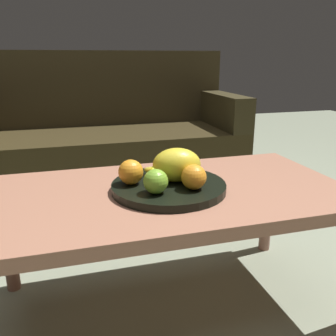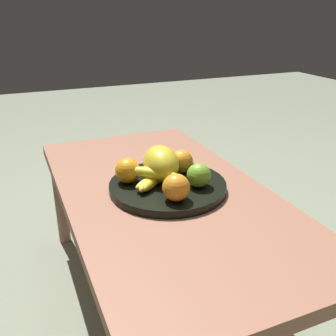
{
  "view_description": "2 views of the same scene",
  "coord_description": "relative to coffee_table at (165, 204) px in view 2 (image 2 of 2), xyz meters",
  "views": [
    {
      "loc": [
        -0.3,
        -1.03,
        0.86
      ],
      "look_at": [
        -0.0,
        -0.01,
        0.52
      ],
      "focal_mm": 38.02,
      "sensor_mm": 36.0,
      "label": 1
    },
    {
      "loc": [
        -0.99,
        0.41,
        0.98
      ],
      "look_at": [
        -0.0,
        -0.01,
        0.52
      ],
      "focal_mm": 40.8,
      "sensor_mm": 36.0,
      "label": 2
    }
  ],
  "objects": [
    {
      "name": "orange_right",
      "position": [
        0.05,
        0.1,
        0.11
      ],
      "size": [
        0.08,
        0.08,
        0.08
      ],
      "primitive_type": "sphere",
      "color": "orange",
      "rests_on": "fruit_bowl"
    },
    {
      "name": "ground_plane",
      "position": [
        0.0,
        0.0,
        -0.4
      ],
      "size": [
        8.0,
        8.0,
        0.0
      ],
      "primitive_type": "plane",
      "color": "gray"
    },
    {
      "name": "coffee_table",
      "position": [
        0.0,
        0.0,
        0.0
      ],
      "size": [
        1.17,
        0.61,
        0.45
      ],
      "color": "#9C664D",
      "rests_on": "ground_plane"
    },
    {
      "name": "orange_left",
      "position": [
        0.06,
        -0.08,
        0.11
      ],
      "size": [
        0.08,
        0.08,
        0.08
      ],
      "primitive_type": "sphere",
      "color": "orange",
      "rests_on": "fruit_bowl"
    },
    {
      "name": "orange_front",
      "position": [
        -0.12,
        0.01,
        0.11
      ],
      "size": [
        0.08,
        0.08,
        0.08
      ],
      "primitive_type": "sphere",
      "color": "orange",
      "rests_on": "fruit_bowl"
    },
    {
      "name": "melon_large_front",
      "position": [
        0.03,
        -0.0,
        0.13
      ],
      "size": [
        0.17,
        0.13,
        0.11
      ],
      "primitive_type": "ellipsoid",
      "rotation": [
        0.0,
        0.0,
        -0.15
      ],
      "color": "yellow",
      "rests_on": "fruit_bowl"
    },
    {
      "name": "fruit_bowl",
      "position": [
        -0.0,
        -0.01,
        0.06
      ],
      "size": [
        0.36,
        0.36,
        0.03
      ],
      "primitive_type": "cylinder",
      "color": "black",
      "rests_on": "coffee_table"
    },
    {
      "name": "apple_front",
      "position": [
        -0.06,
        -0.09,
        0.11
      ],
      "size": [
        0.07,
        0.07,
        0.07
      ],
      "primitive_type": "sphere",
      "color": "#77AE2E",
      "rests_on": "fruit_bowl"
    },
    {
      "name": "banana_bunch",
      "position": [
        -0.0,
        0.04,
        0.1
      ],
      "size": [
        0.14,
        0.16,
        0.06
      ],
      "color": "yellow",
      "rests_on": "fruit_bowl"
    }
  ]
}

